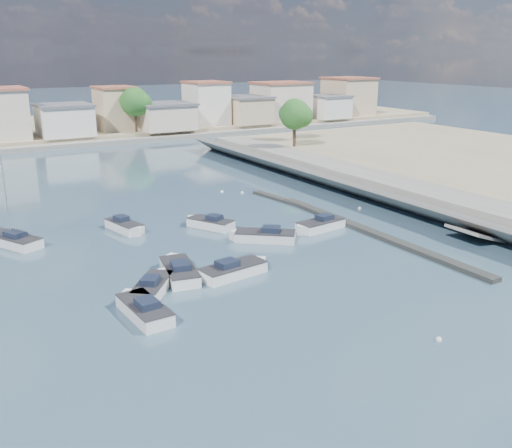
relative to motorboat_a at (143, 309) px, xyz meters
The scene contains 17 objects.
ground 38.63m from the motorboat_a, 65.93° to the left, with size 400.00×400.00×0.00m, color #293D52.
seawall_walkway 35.24m from the motorboat_a, 13.57° to the left, with size 5.00×90.00×1.80m, color slate.
breakwater 24.02m from the motorboat_a, 19.34° to the left, with size 2.00×31.02×0.35m.
far_shore_land 88.68m from the motorboat_a, 79.77° to the left, with size 160.00×40.00×1.40m, color gray.
far_shore_quay 68.11m from the motorboat_a, 76.63° to the left, with size 160.00×2.50×0.80m, color slate.
far_town 77.02m from the motorboat_a, 69.86° to the left, with size 113.01×12.80×8.35m.
shore_trees 68.06m from the motorboat_a, 69.18° to the left, with size 74.56×38.32×7.92m.
motorboat_a is the anchor object (origin of this frame).
motorboat_b 3.54m from the motorboat_a, 58.47° to the left, with size 3.97×4.35×1.48m.
motorboat_c 15.98m from the motorboat_a, 31.93° to the left, with size 5.13×4.60×1.48m.
motorboat_d 21.28m from the motorboat_a, 23.58° to the left, with size 5.21×2.50×1.48m.
motorboat_e 6.48m from the motorboat_a, 47.39° to the left, with size 2.95×5.71×1.48m.
motorboat_f 18.15m from the motorboat_a, 51.33° to the left, with size 3.51×4.61×1.48m.
motorboat_g 17.54m from the motorboat_a, 75.17° to the left, with size 2.48×4.77×1.48m.
motorboat_h 8.45m from the motorboat_a, 19.38° to the left, with size 5.54×2.61×1.48m.
sailboat 18.92m from the motorboat_a, 105.18° to the left, with size 4.37×6.02×9.00m.
mooring_buoys 23.43m from the motorboat_a, 22.06° to the left, with size 16.13×37.34×0.37m.
Camera 1 is at (-25.85, -25.91, 15.34)m, focal length 40.00 mm.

